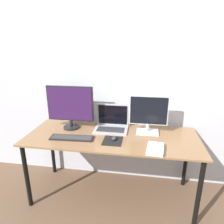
{
  "coord_description": "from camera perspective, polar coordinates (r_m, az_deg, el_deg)",
  "views": [
    {
      "loc": [
        0.3,
        -1.53,
        1.64
      ],
      "look_at": [
        -0.01,
        0.42,
        0.99
      ],
      "focal_mm": 32.0,
      "sensor_mm": 36.0,
      "label": 1
    }
  ],
  "objects": [
    {
      "name": "ground_plane",
      "position": [
        2.26,
        -1.58,
        -28.1
      ],
      "size": [
        12.0,
        12.0,
        0.0
      ],
      "primitive_type": "plane",
      "color": "brown"
    },
    {
      "name": "wall_back",
      "position": [
        2.35,
        1.63,
        8.86
      ],
      "size": [
        7.0,
        0.05,
        2.5
      ],
      "color": "silver",
      "rests_on": "ground_plane"
    },
    {
      "name": "desk",
      "position": [
        2.14,
        0.01,
        -8.82
      ],
      "size": [
        1.79,
        0.71,
        0.74
      ],
      "color": "olive",
      "rests_on": "ground_plane"
    },
    {
      "name": "monitor_left",
      "position": [
        2.26,
        -11.87,
        1.63
      ],
      "size": [
        0.52,
        0.18,
        0.48
      ],
      "color": "black",
      "rests_on": "desk"
    },
    {
      "name": "monitor_right",
      "position": [
        2.13,
        10.35,
        -0.68
      ],
      "size": [
        0.41,
        0.16,
        0.41
      ],
      "color": "silver",
      "rests_on": "desk"
    },
    {
      "name": "laptop",
      "position": [
        2.25,
        -0.08,
        -3.23
      ],
      "size": [
        0.37,
        0.26,
        0.27
      ],
      "color": "#ADADB2",
      "rests_on": "desk"
    },
    {
      "name": "keyboard",
      "position": [
        2.08,
        -11.38,
        -7.22
      ],
      "size": [
        0.45,
        0.15,
        0.02
      ],
      "color": "black",
      "rests_on": "desk"
    },
    {
      "name": "mousepad",
      "position": [
        2.0,
        0.15,
        -8.21
      ],
      "size": [
        0.19,
        0.21,
        0.0
      ],
      "color": "black",
      "rests_on": "desk"
    },
    {
      "name": "mouse",
      "position": [
        2.0,
        0.59,
        -7.51
      ],
      "size": [
        0.05,
        0.07,
        0.04
      ],
      "color": "#333333",
      "rests_on": "mousepad"
    },
    {
      "name": "book",
      "position": [
        1.86,
        12.26,
        -10.23
      ],
      "size": [
        0.17,
        0.23,
        0.04
      ],
      "color": "silver",
      "rests_on": "desk"
    }
  ]
}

